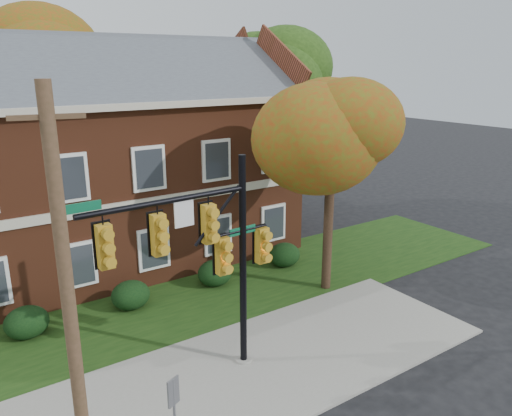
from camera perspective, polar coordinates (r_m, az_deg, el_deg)
ground at (r=14.78m, az=3.66°, el=-19.29°), size 120.00×120.00×0.00m
sidewalk at (r=15.42m, az=1.27°, el=-17.42°), size 14.00×5.00×0.08m
grass_strip at (r=19.16m, az=-7.59°, el=-10.47°), size 30.00×6.00×0.04m
apartment_building at (r=22.36m, az=-19.71°, el=6.02°), size 18.80×8.80×9.74m
hedge_left at (r=18.13m, az=-24.74°, el=-11.78°), size 1.40×1.26×1.05m
hedge_center at (r=18.84m, az=-14.14°, el=-9.63°), size 1.40×1.26×1.05m
hedge_right at (r=20.14m, az=-4.73°, el=-7.42°), size 1.40×1.26×1.05m
hedge_far_right at (r=21.93m, az=3.27°, el=-5.36°), size 1.40×1.26×1.05m
tree_near_right at (r=18.49m, az=9.57°, el=10.06°), size 4.50×4.25×8.58m
tree_right_rear at (r=27.88m, az=2.91°, el=15.25°), size 6.30×5.95×10.62m
tree_far_rear at (r=30.01m, az=-21.96°, el=15.60°), size 6.84×6.46×11.52m
traffic_signal at (r=13.21m, az=-5.52°, el=-4.65°), size 5.62×0.58×6.27m
utility_pole at (r=10.49m, az=-20.70°, el=-9.46°), size 1.29×0.35×8.33m
sign_post at (r=11.51m, az=-9.33°, el=-21.67°), size 0.32×0.17×2.28m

